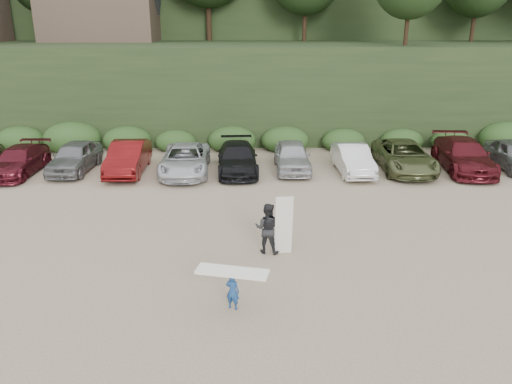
{
  "coord_description": "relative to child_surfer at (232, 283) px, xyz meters",
  "views": [
    {
      "loc": [
        -1.01,
        -15.1,
        7.64
      ],
      "look_at": [
        -0.88,
        3.0,
        1.3
      ],
      "focal_mm": 35.0,
      "sensor_mm": 36.0,
      "label": 1
    }
  ],
  "objects": [
    {
      "name": "ground",
      "position": [
        1.56,
        3.08,
        -0.8
      ],
      "size": [
        120.0,
        120.0,
        0.0
      ],
      "primitive_type": "plane",
      "color": "tan",
      "rests_on": "ground"
    },
    {
      "name": "parked_cars",
      "position": [
        -0.88,
        13.11,
        -0.06
      ],
      "size": [
        39.71,
        5.96,
        1.61
      ],
      "color": "silver",
      "rests_on": "ground"
    },
    {
      "name": "child_surfer",
      "position": [
        0.0,
        0.0,
        0.0
      ],
      "size": [
        2.04,
        0.97,
        1.18
      ],
      "color": "navy",
      "rests_on": "ground"
    },
    {
      "name": "adult_surfer",
      "position": [
        1.1,
        3.52,
        0.1
      ],
      "size": [
        1.35,
        0.87,
        2.1
      ],
      "color": "black",
      "rests_on": "ground"
    }
  ]
}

